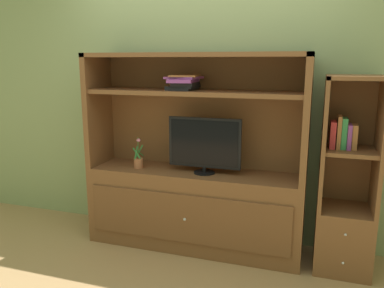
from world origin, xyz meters
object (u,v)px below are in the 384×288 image
(media_console, at_px, (194,189))
(upright_book_row, at_px, (343,134))
(tv_monitor, at_px, (204,144))
(bookshelf_tall, at_px, (345,207))
(magazine_stack, at_px, (184,82))
(potted_plant, at_px, (139,161))

(media_console, bearing_deg, upright_book_row, -0.31)
(tv_monitor, xyz_separation_m, bookshelf_tall, (1.14, 0.04, -0.43))
(upright_book_row, bearing_deg, magazine_stack, 179.90)
(media_console, xyz_separation_m, upright_book_row, (1.18, -0.01, 0.55))
(media_console, bearing_deg, bookshelf_tall, 0.19)
(tv_monitor, relative_size, bookshelf_tall, 0.41)
(potted_plant, distance_m, bookshelf_tall, 1.76)
(bookshelf_tall, relative_size, upright_book_row, 6.17)
(bookshelf_tall, xyz_separation_m, upright_book_row, (-0.06, -0.01, 0.57))
(potted_plant, xyz_separation_m, upright_book_row, (1.68, 0.05, 0.33))
(upright_book_row, bearing_deg, bookshelf_tall, 9.58)
(potted_plant, height_order, upright_book_row, upright_book_row)
(upright_book_row, bearing_deg, media_console, 179.69)
(potted_plant, relative_size, bookshelf_tall, 0.18)
(media_console, relative_size, bookshelf_tall, 1.23)
(media_console, distance_m, magazine_stack, 0.93)
(media_console, relative_size, tv_monitor, 3.00)
(tv_monitor, height_order, magazine_stack, magazine_stack)
(media_console, relative_size, magazine_stack, 5.48)
(potted_plant, bearing_deg, bookshelf_tall, 2.15)
(potted_plant, xyz_separation_m, magazine_stack, (0.41, 0.06, 0.70))
(bookshelf_tall, bearing_deg, upright_book_row, -170.42)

